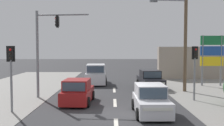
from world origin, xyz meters
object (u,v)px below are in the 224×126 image
traffic_signal_mast (44,42)px  pedestal_signal_left_kerb (11,67)px  hatchback_oncoming_near (150,101)px  suv_crossing_left (95,75)px  utility_pole_midground_right (184,24)px  hatchback_kerbside_parked (77,92)px  shopping_plaza_sign (211,53)px  sedan_receding_far (150,80)px  pedestal_signal_right_kerb (194,64)px

traffic_signal_mast → pedestal_signal_left_kerb: bearing=-100.3°
pedestal_signal_left_kerb → hatchback_oncoming_near: bearing=-2.5°
suv_crossing_left → utility_pole_midground_right: bearing=-32.5°
hatchback_kerbside_parked → shopping_plaza_sign: bearing=34.2°
utility_pole_midground_right → hatchback_oncoming_near: utility_pole_midground_right is taller
sedan_receding_far → hatchback_kerbside_parked: size_ratio=1.17×
pedestal_signal_left_kerb → hatchback_oncoming_near: pedestal_signal_left_kerb is taller
hatchback_oncoming_near → pedestal_signal_right_kerb: bearing=45.7°
utility_pole_midground_right → traffic_signal_mast: (-10.25, -2.56, -1.49)m
utility_pole_midground_right → hatchback_kerbside_parked: utility_pole_midground_right is taller
pedestal_signal_left_kerb → hatchback_kerbside_parked: size_ratio=0.96×
pedestal_signal_left_kerb → sedan_receding_far: (8.64, 8.40, -1.71)m
utility_pole_midground_right → pedestal_signal_right_kerb: (-0.25, -3.60, -2.90)m
suv_crossing_left → hatchback_kerbside_parked: bearing=-93.6°
utility_pole_midground_right → shopping_plaza_sign: size_ratio=2.16×
pedestal_signal_left_kerb → hatchback_oncoming_near: (7.40, -0.33, -1.71)m
traffic_signal_mast → hatchback_oncoming_near: 8.60m
pedestal_signal_left_kerb → shopping_plaza_sign: shopping_plaza_sign is taller
utility_pole_midground_right → pedestal_signal_right_kerb: utility_pole_midground_right is taller
utility_pole_midground_right → shopping_plaza_sign: utility_pole_midground_right is taller
hatchback_kerbside_parked → pedestal_signal_left_kerb: bearing=-144.7°
pedestal_signal_left_kerb → sedan_receding_far: 12.17m
pedestal_signal_right_kerb → hatchback_kerbside_parked: (-7.53, -0.83, -1.71)m
utility_pole_midground_right → hatchback_oncoming_near: (-3.61, -7.04, -4.62)m
traffic_signal_mast → hatchback_oncoming_near: traffic_signal_mast is taller
suv_crossing_left → shopping_plaza_sign: bearing=-7.4°
utility_pole_midground_right → pedestal_signal_left_kerb: 13.22m
suv_crossing_left → sedan_receding_far: bearing=-31.0°
utility_pole_midground_right → hatchback_oncoming_near: size_ratio=2.70×
pedestal_signal_left_kerb → hatchback_kerbside_parked: (3.23, 2.29, -1.71)m
hatchback_oncoming_near → suv_crossing_left: size_ratio=0.80×
pedestal_signal_right_kerb → pedestal_signal_left_kerb: (-10.76, -3.11, 0.00)m
pedestal_signal_right_kerb → hatchback_oncoming_near: size_ratio=0.97×
sedan_receding_far → hatchback_kerbside_parked: bearing=-131.5°
hatchback_kerbside_parked → traffic_signal_mast: bearing=142.9°
shopping_plaza_sign → suv_crossing_left: shopping_plaza_sign is taller
pedestal_signal_right_kerb → shopping_plaza_sign: bearing=61.5°
traffic_signal_mast → pedestal_signal_right_kerb: traffic_signal_mast is taller
pedestal_signal_right_kerb → hatchback_kerbside_parked: pedestal_signal_right_kerb is taller
suv_crossing_left → hatchback_oncoming_near: bearing=-72.8°
traffic_signal_mast → hatchback_kerbside_parked: 4.40m
pedestal_signal_left_kerb → hatchback_kerbside_parked: bearing=35.3°
pedestal_signal_right_kerb → sedan_receding_far: size_ratio=0.82×
sedan_receding_far → hatchback_kerbside_parked: (-5.41, -6.11, -0.00)m
traffic_signal_mast → sedan_receding_far: traffic_signal_mast is taller
utility_pole_midground_right → hatchback_kerbside_parked: (-7.78, -4.42, -4.62)m
traffic_signal_mast → pedestal_signal_left_kerb: traffic_signal_mast is taller
hatchback_oncoming_near → suv_crossing_left: (-3.60, 11.62, 0.18)m
pedestal_signal_right_kerb → pedestal_signal_left_kerb: same height
pedestal_signal_left_kerb → hatchback_kerbside_parked: 4.31m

